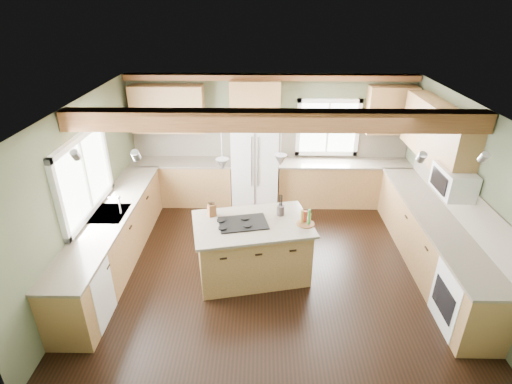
{
  "coord_description": "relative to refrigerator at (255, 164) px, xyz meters",
  "views": [
    {
      "loc": [
        -0.15,
        -5.25,
        3.95
      ],
      "look_at": [
        -0.25,
        0.3,
        1.18
      ],
      "focal_mm": 28.0,
      "sensor_mm": 36.0,
      "label": 1
    }
  ],
  "objects": [
    {
      "name": "floor",
      "position": [
        0.3,
        -2.12,
        -0.9
      ],
      "size": [
        5.6,
        5.6,
        0.0
      ],
      "primitive_type": "plane",
      "color": "black",
      "rests_on": "ground"
    },
    {
      "name": "ceiling",
      "position": [
        0.3,
        -2.12,
        1.7
      ],
      "size": [
        5.6,
        5.6,
        0.0
      ],
      "primitive_type": "plane",
      "rotation": [
        3.14,
        0.0,
        0.0
      ],
      "color": "silver",
      "rests_on": "wall_back"
    },
    {
      "name": "wall_back",
      "position": [
        0.3,
        0.38,
        0.4
      ],
      "size": [
        5.6,
        0.0,
        5.6
      ],
      "primitive_type": "plane",
      "rotation": [
        1.57,
        0.0,
        0.0
      ],
      "color": "#49523A",
      "rests_on": "ground"
    },
    {
      "name": "wall_left",
      "position": [
        -2.5,
        -2.12,
        0.4
      ],
      "size": [
        0.0,
        5.0,
        5.0
      ],
      "primitive_type": "plane",
      "rotation": [
        1.57,
        0.0,
        1.57
      ],
      "color": "#49523A",
      "rests_on": "ground"
    },
    {
      "name": "wall_right",
      "position": [
        3.1,
        -2.12,
        0.4
      ],
      "size": [
        0.0,
        5.0,
        5.0
      ],
      "primitive_type": "plane",
      "rotation": [
        1.57,
        0.0,
        -1.57
      ],
      "color": "#49523A",
      "rests_on": "ground"
    },
    {
      "name": "ceiling_beam",
      "position": [
        0.3,
        -2.32,
        1.57
      ],
      "size": [
        5.55,
        0.26,
        0.26
      ],
      "primitive_type": "cube",
      "color": "#552D18",
      "rests_on": "ceiling"
    },
    {
      "name": "soffit_trim",
      "position": [
        0.3,
        0.28,
        1.64
      ],
      "size": [
        5.55,
        0.2,
        0.1
      ],
      "primitive_type": "cube",
      "color": "#552D18",
      "rests_on": "ceiling"
    },
    {
      "name": "backsplash_back",
      "position": [
        0.3,
        0.36,
        0.31
      ],
      "size": [
        5.58,
        0.03,
        0.58
      ],
      "primitive_type": "cube",
      "color": "brown",
      "rests_on": "wall_back"
    },
    {
      "name": "backsplash_right",
      "position": [
        3.08,
        -2.07,
        0.31
      ],
      "size": [
        0.03,
        3.7,
        0.58
      ],
      "primitive_type": "cube",
      "color": "brown",
      "rests_on": "wall_right"
    },
    {
      "name": "base_cab_back_left",
      "position": [
        -1.49,
        0.08,
        -0.46
      ],
      "size": [
        2.02,
        0.6,
        0.88
      ],
      "primitive_type": "cube",
      "color": "brown",
      "rests_on": "floor"
    },
    {
      "name": "counter_back_left",
      "position": [
        -1.49,
        0.08,
        0.0
      ],
      "size": [
        2.06,
        0.64,
        0.04
      ],
      "primitive_type": "cube",
      "color": "#443C32",
      "rests_on": "base_cab_back_left"
    },
    {
      "name": "base_cab_back_right",
      "position": [
        1.79,
        0.08,
        -0.46
      ],
      "size": [
        2.62,
        0.6,
        0.88
      ],
      "primitive_type": "cube",
      "color": "brown",
      "rests_on": "floor"
    },
    {
      "name": "counter_back_right",
      "position": [
        1.79,
        0.08,
        0.0
      ],
      "size": [
        2.66,
        0.64,
        0.04
      ],
      "primitive_type": "cube",
      "color": "#443C32",
      "rests_on": "base_cab_back_right"
    },
    {
      "name": "base_cab_left",
      "position": [
        -2.2,
        -2.07,
        -0.46
      ],
      "size": [
        0.6,
        3.7,
        0.88
      ],
      "primitive_type": "cube",
      "color": "brown",
      "rests_on": "floor"
    },
    {
      "name": "counter_left",
      "position": [
        -2.2,
        -2.07,
        0.0
      ],
      "size": [
        0.64,
        3.74,
        0.04
      ],
      "primitive_type": "cube",
      "color": "#443C32",
      "rests_on": "base_cab_left"
    },
    {
      "name": "base_cab_right",
      "position": [
        2.8,
        -2.07,
        -0.46
      ],
      "size": [
        0.6,
        3.7,
        0.88
      ],
      "primitive_type": "cube",
      "color": "brown",
      "rests_on": "floor"
    },
    {
      "name": "counter_right",
      "position": [
        2.8,
        -2.07,
        0.0
      ],
      "size": [
        0.64,
        3.74,
        0.04
      ],
      "primitive_type": "cube",
      "color": "#443C32",
      "rests_on": "base_cab_right"
    },
    {
      "name": "upper_cab_back_left",
      "position": [
        -1.69,
        0.21,
        1.05
      ],
      "size": [
        1.4,
        0.35,
        0.9
      ],
      "primitive_type": "cube",
      "color": "brown",
      "rests_on": "wall_back"
    },
    {
      "name": "upper_cab_over_fridge",
      "position": [
        -0.0,
        0.21,
        1.25
      ],
      "size": [
        0.96,
        0.35,
        0.7
      ],
      "primitive_type": "cube",
      "color": "brown",
      "rests_on": "wall_back"
    },
    {
      "name": "upper_cab_right",
      "position": [
        2.92,
        -1.22,
        1.05
      ],
      "size": [
        0.35,
        2.2,
        0.9
      ],
      "primitive_type": "cube",
      "color": "brown",
      "rests_on": "wall_right"
    },
    {
      "name": "upper_cab_back_corner",
      "position": [
        2.6,
        0.21,
        1.05
      ],
      "size": [
        0.9,
        0.35,
        0.9
      ],
      "primitive_type": "cube",
      "color": "brown",
      "rests_on": "wall_back"
    },
    {
      "name": "window_left",
      "position": [
        -2.48,
        -2.07,
        0.65
      ],
      "size": [
        0.04,
        1.6,
        1.05
      ],
      "primitive_type": "cube",
      "color": "white",
      "rests_on": "wall_left"
    },
    {
      "name": "window_back",
      "position": [
        1.45,
        0.36,
        0.65
      ],
      "size": [
        1.1,
        0.04,
        1.0
      ],
      "primitive_type": "cube",
      "color": "white",
      "rests_on": "wall_back"
    },
    {
      "name": "sink",
      "position": [
        -2.2,
        -2.07,
        0.01
      ],
      "size": [
        0.5,
        0.65,
        0.03
      ],
      "primitive_type": "cube",
      "color": "#262628",
      "rests_on": "counter_left"
    },
    {
      "name": "faucet",
      "position": [
        -2.02,
        -2.07,
        0.15
      ],
      "size": [
        0.02,
        0.02,
        0.28
      ],
      "primitive_type": "cylinder",
      "color": "#B2B2B7",
      "rests_on": "sink"
    },
    {
      "name": "dishwasher",
      "position": [
        -2.19,
        -3.37,
        -0.47
      ],
      "size": [
        0.6,
        0.6,
        0.84
      ],
      "primitive_type": "cube",
      "color": "white",
      "rests_on": "floor"
    },
    {
      "name": "oven",
      "position": [
        2.79,
        -3.37,
        -0.47
      ],
      "size": [
        0.6,
        0.72,
        0.84
      ],
      "primitive_type": "cube",
      "color": "white",
      "rests_on": "floor"
    },
    {
      "name": "microwave",
      "position": [
        2.88,
        -2.17,
        0.65
      ],
      "size": [
        0.4,
        0.7,
        0.38
      ],
      "primitive_type": "cube",
      "color": "white",
      "rests_on": "wall_right"
    },
    {
      "name": "pendant_left",
      "position": [
        -0.39,
        -2.4,
        0.98
      ],
      "size": [
        0.18,
        0.18,
        0.16
      ],
      "primitive_type": "cone",
      "rotation": [
        3.14,
        0.0,
        0.0
      ],
      "color": "#B2B2B7",
      "rests_on": "ceiling"
    },
    {
      "name": "pendant_right",
      "position": [
        0.4,
        -2.24,
        0.98
      ],
      "size": [
        0.18,
        0.18,
        0.16
      ],
      "primitive_type": "cone",
      "rotation": [
        3.14,
        0.0,
        0.0
      ],
      "color": "#B2B2B7",
      "rests_on": "ceiling"
    },
    {
      "name": "refrigerator",
      "position": [
        0.0,
        0.0,
        0.0
      ],
      "size": [
        0.9,
        0.74,
        1.8
      ],
      "primitive_type": "cube",
      "color": "silver",
      "rests_on": "floor"
    },
    {
      "name": "island",
      "position": [
        0.0,
        -2.32,
        -0.46
      ],
      "size": [
        1.78,
        1.3,
        0.88
      ],
      "primitive_type": "cube",
      "rotation": [
        0.0,
        0.0,
        0.21
      ],
      "color": "brown",
      "rests_on": "floor"
    },
    {
      "name": "island_top",
      "position": [
        0.0,
        -2.32,
        0.0
      ],
      "size": [
        1.91,
        1.42,
        0.04
      ],
      "primitive_type": "cube",
      "rotation": [
        0.0,
        0.0,
        0.21
      ],
      "color": "#443C32",
      "rests_on": "island"
    },
    {
      "name": "cooktop",
      "position": [
        -0.13,
        -2.35,
        0.03
      ],
      "size": [
        0.78,
        0.6,
        0.02
      ],
      "primitive_type": "cube",
      "rotation": [
        0.0,
        0.0,
        0.21
      ],
      "color": "black",
      "rests_on": "island_top"
    },
    {
      "name": "knife_block",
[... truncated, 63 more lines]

